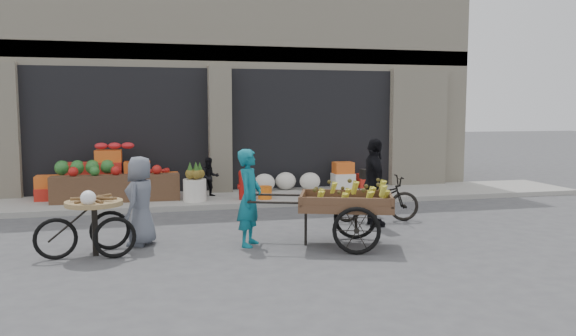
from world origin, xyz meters
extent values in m
plane|color=#424244|center=(0.00, 0.00, 0.00)|extent=(80.00, 80.00, 0.00)
cube|color=gray|center=(0.00, 4.10, 0.06)|extent=(18.00, 2.20, 0.12)
cube|color=beige|center=(0.00, 8.20, 3.50)|extent=(14.00, 6.00, 7.00)
cube|color=gray|center=(0.00, 5.35, 3.60)|extent=(14.00, 0.30, 0.40)
cube|color=black|center=(-2.48, 6.00, 1.67)|extent=(4.40, 1.60, 3.10)
cube|color=black|center=(2.48, 6.00, 1.67)|extent=(4.40, 1.60, 3.10)
cube|color=beige|center=(0.00, 5.15, 1.67)|extent=(0.55, 0.80, 3.22)
cube|color=brown|center=(-2.48, 3.95, 0.42)|extent=(2.80, 0.45, 0.60)
sphere|color=#1E5923|center=(-3.17, 4.45, 0.86)|extent=(0.34, 0.34, 0.34)
cylinder|color=silver|center=(-0.75, 3.60, 0.37)|extent=(0.52, 0.52, 0.50)
cylinder|color=#A5140F|center=(0.35, 3.55, 0.40)|extent=(0.20, 0.20, 0.56)
sphere|color=#A5140F|center=(0.35, 3.55, 0.72)|extent=(0.22, 0.22, 0.22)
cylinder|color=orange|center=(0.85, 3.50, 0.27)|extent=(0.32, 0.32, 0.30)
ellipsoid|color=silver|center=(1.68, 4.70, 0.34)|extent=(1.70, 0.60, 0.44)
imported|color=black|center=(-0.35, 4.20, 0.58)|extent=(0.51, 0.43, 0.93)
cube|color=brown|center=(1.33, -0.75, 0.67)|extent=(1.69, 1.38, 0.13)
torus|color=black|center=(1.31, -1.29, 0.37)|extent=(0.72, 0.30, 0.74)
torus|color=black|center=(1.65, -0.31, 0.37)|extent=(0.72, 0.30, 0.74)
cylinder|color=black|center=(0.72, -0.53, 0.30)|extent=(0.06, 0.06, 0.61)
imported|color=#0F6778|center=(-0.16, -0.34, 0.78)|extent=(0.59, 0.68, 1.56)
cylinder|color=#9E7F51|center=(-2.53, -0.41, 0.80)|extent=(0.99, 0.99, 0.07)
cube|color=black|center=(-2.53, -0.41, 0.40)|extent=(0.09, 0.09, 0.80)
torus|color=black|center=(-2.23, -0.64, 0.31)|extent=(0.62, 0.18, 0.62)
torus|color=black|center=(-2.34, -0.09, 0.31)|extent=(0.62, 0.18, 0.62)
torus|color=black|center=(-3.07, -0.52, 0.31)|extent=(0.62, 0.18, 0.62)
imported|color=slate|center=(-1.86, 0.12, 0.72)|extent=(0.71, 0.83, 1.44)
imported|color=black|center=(2.57, 1.03, 0.45)|extent=(1.79, 0.85, 0.90)
imported|color=black|center=(2.37, 0.63, 0.83)|extent=(0.55, 1.02, 1.66)
camera|label=1|loc=(-1.65, -9.12, 2.20)|focal=35.00mm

